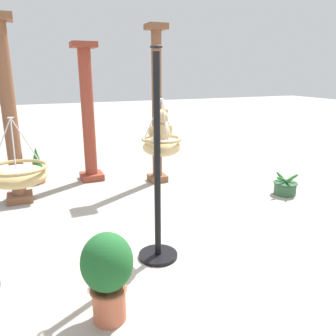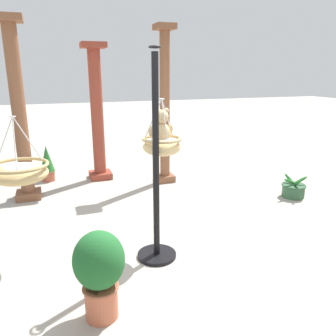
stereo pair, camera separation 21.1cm
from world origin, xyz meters
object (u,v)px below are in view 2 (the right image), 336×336
at_px(hanging_basket_with_teddy, 162,145).
at_px(greenhouse_pillar_far_back, 19,116).
at_px(greenhouse_pillar_right, 97,116).
at_px(hanging_basket_left_high, 20,172).
at_px(potted_plant_fern_front, 47,163).
at_px(potted_plant_flowering_red, 293,189).
at_px(greenhouse_pillar_left, 165,110).
at_px(potted_plant_bushy_green, 99,269).
at_px(teddy_bear, 161,129).
at_px(display_pole_central, 156,200).

xyz_separation_m(hanging_basket_with_teddy, greenhouse_pillar_far_back, (-1.60, 2.23, 0.13)).
bearing_deg(greenhouse_pillar_right, greenhouse_pillar_far_back, -151.17).
bearing_deg(hanging_basket_left_high, greenhouse_pillar_far_back, 92.42).
bearing_deg(potted_plant_fern_front, greenhouse_pillar_far_back, -110.44).
bearing_deg(potted_plant_flowering_red, greenhouse_pillar_right, 143.61).
xyz_separation_m(greenhouse_pillar_left, potted_plant_bushy_green, (-1.72, -3.36, -0.90)).
bearing_deg(greenhouse_pillar_left, hanging_basket_with_teddy, -109.70).
bearing_deg(potted_plant_fern_front, hanging_basket_with_teddy, -67.58).
height_order(hanging_basket_with_teddy, greenhouse_pillar_right, greenhouse_pillar_right).
height_order(hanging_basket_with_teddy, teddy_bear, hanging_basket_with_teddy).
bearing_deg(greenhouse_pillar_right, display_pole_central, -87.23).
distance_m(potted_plant_flowering_red, potted_plant_bushy_green, 3.94).
relative_size(display_pole_central, potted_plant_flowering_red, 4.75).
xyz_separation_m(display_pole_central, potted_plant_flowering_red, (2.74, 1.06, -0.55)).
bearing_deg(display_pole_central, greenhouse_pillar_far_back, 120.28).
distance_m(greenhouse_pillar_left, greenhouse_pillar_right, 1.30).
bearing_deg(hanging_basket_left_high, teddy_bear, -6.48).
bearing_deg(teddy_bear, hanging_basket_left_high, 173.52).
relative_size(hanging_basket_left_high, potted_plant_bushy_green, 0.89).
relative_size(hanging_basket_left_high, potted_plant_flowering_red, 1.48).
distance_m(greenhouse_pillar_far_back, potted_plant_fern_front, 1.37).
bearing_deg(greenhouse_pillar_left, hanging_basket_left_high, -137.63).
bearing_deg(greenhouse_pillar_left, teddy_bear, -109.87).
relative_size(teddy_bear, potted_plant_fern_front, 0.59).
bearing_deg(hanging_basket_left_high, greenhouse_pillar_right, 66.29).
bearing_deg(display_pole_central, hanging_basket_with_teddy, 59.04).
xyz_separation_m(hanging_basket_left_high, potted_plant_flowering_red, (4.10, 0.62, -0.88)).
xyz_separation_m(hanging_basket_with_teddy, greenhouse_pillar_left, (0.84, 2.33, 0.12)).
height_order(potted_plant_fern_front, potted_plant_bushy_green, potted_plant_bushy_green).
bearing_deg(greenhouse_pillar_right, hanging_basket_with_teddy, -84.09).
relative_size(hanging_basket_with_teddy, hanging_basket_left_high, 0.90).
height_order(greenhouse_pillar_left, greenhouse_pillar_right, greenhouse_pillar_left).
height_order(display_pole_central, potted_plant_bushy_green, display_pole_central).
distance_m(greenhouse_pillar_left, potted_plant_bushy_green, 3.88).
xyz_separation_m(greenhouse_pillar_far_back, potted_plant_flowering_red, (4.18, -1.42, -1.23)).
distance_m(display_pole_central, greenhouse_pillar_far_back, 2.95).
bearing_deg(hanging_basket_left_high, potted_plant_fern_front, 85.35).
relative_size(display_pole_central, hanging_basket_left_high, 3.20).
relative_size(greenhouse_pillar_left, greenhouse_pillar_far_back, 1.00).
relative_size(display_pole_central, potted_plant_fern_front, 3.29).
relative_size(potted_plant_fern_front, potted_plant_bushy_green, 0.87).
xyz_separation_m(display_pole_central, potted_plant_bushy_green, (-0.74, -0.78, -0.23)).
distance_m(teddy_bear, potted_plant_fern_front, 3.49).
xyz_separation_m(hanging_basket_with_teddy, teddy_bear, (-0.00, 0.02, 0.18)).
distance_m(greenhouse_pillar_left, potted_plant_flowering_red, 2.62).
bearing_deg(teddy_bear, display_pole_central, -118.95).
bearing_deg(potted_plant_fern_front, greenhouse_pillar_right, -8.87).
height_order(teddy_bear, greenhouse_pillar_left, greenhouse_pillar_left).
bearing_deg(hanging_basket_with_teddy, potted_plant_flowering_red, 17.37).
bearing_deg(display_pole_central, potted_plant_flowering_red, 21.16).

